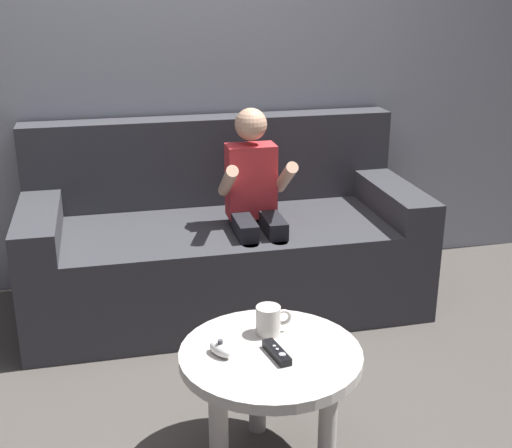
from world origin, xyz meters
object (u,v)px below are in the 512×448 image
at_px(couch, 222,244).
at_px(game_remote_black_near_edge, 277,353).
at_px(nunchuk_white, 221,349).
at_px(coffee_table, 270,370).
at_px(coffee_mug, 269,320).
at_px(person_seated_on_couch, 255,202).

distance_m(couch, game_remote_black_near_edge, 1.26).
distance_m(couch, nunchuk_white, 1.23).
xyz_separation_m(coffee_table, nunchuk_white, (-0.15, 0.01, 0.09)).
bearing_deg(coffee_mug, person_seated_on_couch, 79.77).
bearing_deg(coffee_table, couch, 86.76).
height_order(couch, nunchuk_white, couch).
bearing_deg(coffee_mug, game_remote_black_near_edge, -94.59).
bearing_deg(couch, game_remote_black_near_edge, -92.64).
bearing_deg(game_remote_black_near_edge, coffee_table, 105.78).
relative_size(couch, coffee_table, 3.20).
bearing_deg(nunchuk_white, coffee_mug, 29.58).
relative_size(couch, person_seated_on_couch, 1.90).
xyz_separation_m(person_seated_on_couch, coffee_mug, (-0.17, -0.93, -0.09)).
height_order(couch, person_seated_on_couch, person_seated_on_couch).
relative_size(game_remote_black_near_edge, nunchuk_white, 1.44).
distance_m(person_seated_on_couch, coffee_table, 1.07).
bearing_deg(couch, person_seated_on_couch, -55.79).
bearing_deg(person_seated_on_couch, coffee_table, -100.41).
bearing_deg(game_remote_black_near_edge, nunchuk_white, 164.84).
xyz_separation_m(couch, person_seated_on_couch, (0.12, -0.18, 0.26)).
xyz_separation_m(couch, coffee_mug, (-0.05, -1.10, 0.17)).
bearing_deg(person_seated_on_couch, couch, 124.21).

